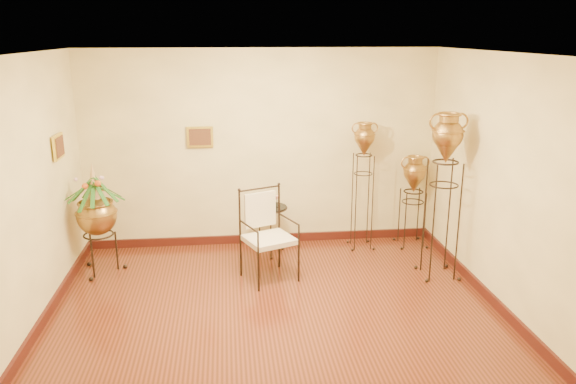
{
  "coord_description": "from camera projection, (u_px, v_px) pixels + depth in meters",
  "views": [
    {
      "loc": [
        -0.48,
        -5.31,
        3.0
      ],
      "look_at": [
        0.25,
        1.3,
        1.1
      ],
      "focal_mm": 35.0,
      "sensor_mm": 36.0,
      "label": 1
    }
  ],
  "objects": [
    {
      "name": "side_table",
      "position": [
        270.0,
        229.0,
        7.8
      ],
      "size": [
        0.55,
        0.55,
        0.87
      ],
      "rotation": [
        0.0,
        0.0,
        -0.18
      ],
      "color": "black",
      "rests_on": "ground"
    },
    {
      "name": "room_shell",
      "position": [
        277.0,
        167.0,
        5.48
      ],
      "size": [
        5.02,
        5.02,
        2.81
      ],
      "color": "#FEEDA3",
      "rests_on": "ground"
    },
    {
      "name": "amphora_tall",
      "position": [
        363.0,
        184.0,
        7.9
      ],
      "size": [
        0.37,
        0.37,
        1.83
      ],
      "rotation": [
        0.0,
        0.0,
        -0.02
      ],
      "color": "black",
      "rests_on": "ground"
    },
    {
      "name": "armchair",
      "position": [
        269.0,
        236.0,
        6.94
      ],
      "size": [
        0.82,
        0.8,
        1.14
      ],
      "rotation": [
        0.0,
        0.0,
        0.4
      ],
      "color": "black",
      "rests_on": "ground"
    },
    {
      "name": "amphora_mid",
      "position": [
        443.0,
        195.0,
        6.91
      ],
      "size": [
        0.55,
        0.55,
        2.11
      ],
      "rotation": [
        0.0,
        0.0,
        -0.19
      ],
      "color": "black",
      "rests_on": "ground"
    },
    {
      "name": "ground",
      "position": [
        278.0,
        326.0,
        5.95
      ],
      "size": [
        5.0,
        5.0,
        0.0
      ],
      "primitive_type": "plane",
      "color": "maroon",
      "rests_on": "ground"
    },
    {
      "name": "planter_urn",
      "position": [
        96.0,
        211.0,
        7.08
      ],
      "size": [
        0.86,
        0.86,
        1.48
      ],
      "rotation": [
        0.0,
        0.0,
        0.09
      ],
      "color": "black",
      "rests_on": "ground"
    },
    {
      "name": "amphora_short",
      "position": [
        413.0,
        201.0,
        8.05
      ],
      "size": [
        0.52,
        0.52,
        1.35
      ],
      "rotation": [
        0.0,
        0.0,
        0.34
      ],
      "color": "black",
      "rests_on": "ground"
    }
  ]
}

